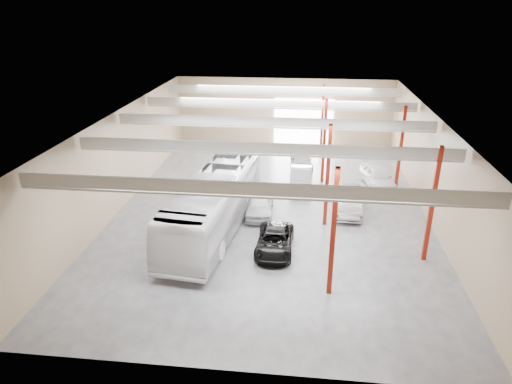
% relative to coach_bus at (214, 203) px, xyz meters
% --- Properties ---
extents(depot_shell, '(22.12, 32.12, 7.06)m').
position_rel_coach_bus_xyz_m(depot_shell, '(3.63, 4.02, 3.04)').
color(depot_shell, '#4B4B50').
rests_on(depot_shell, ground).
extents(coach_bus, '(4.75, 14.16, 3.87)m').
position_rel_coach_bus_xyz_m(coach_bus, '(0.00, 0.00, 0.00)').
color(coach_bus, white).
rests_on(coach_bus, ground).
extents(black_sedan, '(2.24, 4.75, 1.31)m').
position_rel_coach_bus_xyz_m(black_sedan, '(4.16, -2.46, -1.28)').
color(black_sedan, black).
rests_on(black_sedan, ground).
extents(car_row_a, '(2.07, 4.74, 1.59)m').
position_rel_coach_bus_xyz_m(car_row_a, '(2.71, 2.74, -1.14)').
color(car_row_a, silver).
rests_on(car_row_a, ground).
extents(car_row_b, '(1.74, 4.92, 1.62)m').
position_rel_coach_bus_xyz_m(car_row_b, '(5.54, 7.94, -1.13)').
color(car_row_b, '#A2A2A7').
rests_on(car_row_b, ground).
extents(car_row_c, '(2.29, 4.74, 1.33)m').
position_rel_coach_bus_xyz_m(car_row_c, '(5.50, 13.14, -1.27)').
color(car_row_c, gray).
rests_on(car_row_c, ground).
extents(car_right_near, '(1.94, 5.19, 1.69)m').
position_rel_coach_bus_xyz_m(car_right_near, '(9.00, 3.84, -1.09)').
color(car_right_near, '#A0A0A4').
rests_on(car_right_near, ground).
extents(car_right_far, '(2.89, 5.21, 1.68)m').
position_rel_coach_bus_xyz_m(car_right_far, '(11.80, 9.04, -1.10)').
color(car_right_far, white).
rests_on(car_right_far, ground).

